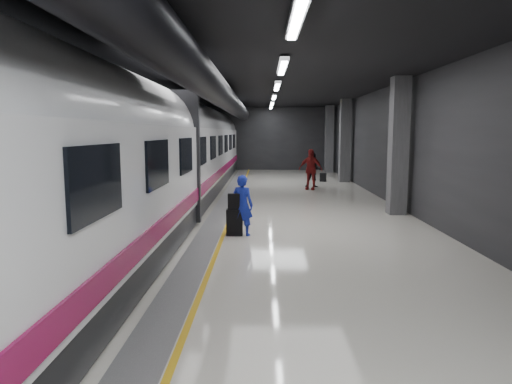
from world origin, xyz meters
TOP-DOWN VIEW (x-y plane):
  - ground at (0.00, 0.00)m, footprint 40.00×40.00m
  - platform_hall at (-0.29, 0.96)m, footprint 10.02×40.02m
  - train at (-3.25, -0.00)m, footprint 3.05×38.00m
  - traveler_main at (-0.44, -1.28)m, footprint 0.69×0.58m
  - suitcase_main at (-0.65, -1.29)m, footprint 0.43×0.27m
  - shoulder_bag at (-0.66, -1.29)m, footprint 0.31×0.17m
  - traveler_far_a at (2.58, 9.43)m, footprint 0.83×0.66m
  - traveler_far_b at (2.34, 8.50)m, footprint 1.22×0.83m
  - suitcase_far at (3.40, 12.02)m, footprint 0.38×0.32m

SIDE VIEW (x-z plane):
  - ground at x=0.00m, z-range 0.00..0.00m
  - suitcase_far at x=3.40m, z-range 0.00..0.47m
  - suitcase_main at x=-0.65m, z-range 0.00..0.70m
  - traveler_main at x=-0.44m, z-range 0.00..1.61m
  - traveler_far_a at x=2.58m, z-range 0.00..1.69m
  - shoulder_bag at x=-0.66m, z-range 0.70..1.11m
  - traveler_far_b at x=2.34m, z-range 0.00..1.93m
  - train at x=-3.25m, z-range 0.04..4.09m
  - platform_hall at x=-0.29m, z-range 1.28..5.79m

